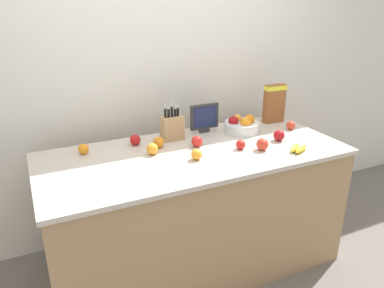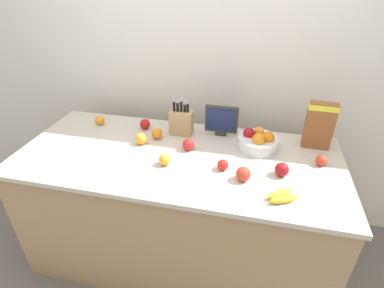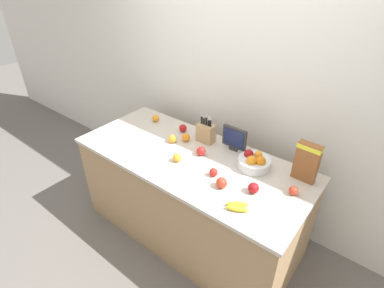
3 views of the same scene
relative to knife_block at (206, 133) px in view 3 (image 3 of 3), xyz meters
name	(u,v)px [view 3 (image 3 of 3)]	position (x,y,z in m)	size (l,w,h in m)	color
ground_plane	(191,230)	(0.05, -0.28, -0.99)	(14.00, 14.00, 0.00)	slate
wall_back	(235,89)	(0.05, 0.38, 0.31)	(9.00, 0.06, 2.60)	silver
counter	(191,197)	(0.05, -0.28, -0.54)	(2.03, 0.89, 0.90)	tan
knife_block	(206,133)	(0.00, 0.00, 0.00)	(0.16, 0.10, 0.28)	tan
small_monitor	(234,138)	(0.27, 0.03, 0.03)	(0.22, 0.03, 0.22)	#2D2D2D
cereal_box	(307,161)	(0.90, 0.02, 0.08)	(0.18, 0.07, 0.31)	brown
fruit_bowl	(254,162)	(0.53, -0.08, -0.04)	(0.26, 0.26, 0.13)	silver
banana_bunch	(237,206)	(0.67, -0.56, -0.07)	(0.17, 0.15, 0.04)	yellow
apple_rightmost	(183,128)	(-0.28, 0.01, -0.05)	(0.07, 0.07, 0.07)	red
apple_front	(201,151)	(0.10, -0.20, -0.05)	(0.08, 0.08, 0.08)	red
apple_middle	(222,183)	(0.47, -0.45, -0.05)	(0.08, 0.08, 0.08)	red
apple_rear	(213,172)	(0.34, -0.37, -0.06)	(0.06, 0.06, 0.06)	red
apple_near_bananas	(253,188)	(0.68, -0.35, -0.05)	(0.08, 0.08, 0.08)	#A31419
apple_leftmost	(293,191)	(0.91, -0.20, -0.06)	(0.07, 0.07, 0.07)	red
orange_mid_right	(155,118)	(-0.63, 0.00, -0.05)	(0.07, 0.07, 0.07)	orange
orange_by_cereal	(172,139)	(-0.22, -0.20, -0.05)	(0.08, 0.08, 0.08)	orange
orange_mid_left	(177,158)	(0.00, -0.40, -0.05)	(0.07, 0.07, 0.07)	orange
orange_front_center	(186,137)	(-0.14, -0.11, -0.05)	(0.07, 0.07, 0.07)	orange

